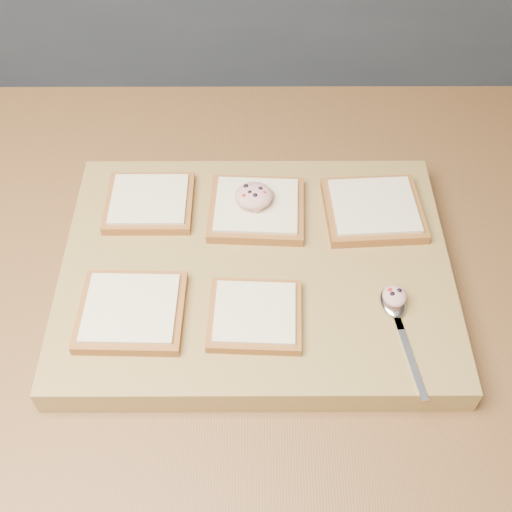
{
  "coord_description": "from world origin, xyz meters",
  "views": [
    {
      "loc": [
        0.11,
        -0.54,
        1.59
      ],
      "look_at": [
        0.11,
        -0.03,
        0.95
      ],
      "focal_mm": 45.0,
      "sensor_mm": 36.0,
      "label": 1
    }
  ],
  "objects_px": {
    "spoon": "(395,310)",
    "cutting_board": "(256,271)",
    "bread_far_center": "(257,209)",
    "tuna_salad_dollop": "(254,196)"
  },
  "relations": [
    {
      "from": "spoon",
      "to": "cutting_board",
      "type": "bearing_deg",
      "value": 154.8
    },
    {
      "from": "bread_far_center",
      "to": "tuna_salad_dollop",
      "type": "height_order",
      "value": "tuna_salad_dollop"
    },
    {
      "from": "cutting_board",
      "to": "tuna_salad_dollop",
      "type": "height_order",
      "value": "tuna_salad_dollop"
    },
    {
      "from": "tuna_salad_dollop",
      "to": "spoon",
      "type": "distance_m",
      "value": 0.24
    },
    {
      "from": "bread_far_center",
      "to": "spoon",
      "type": "bearing_deg",
      "value": -44.61
    },
    {
      "from": "bread_far_center",
      "to": "spoon",
      "type": "xyz_separation_m",
      "value": [
        0.17,
        -0.16,
        -0.0
      ]
    },
    {
      "from": "bread_far_center",
      "to": "cutting_board",
      "type": "bearing_deg",
      "value": -90.65
    },
    {
      "from": "cutting_board",
      "to": "bread_far_center",
      "type": "bearing_deg",
      "value": 89.35
    },
    {
      "from": "bread_far_center",
      "to": "tuna_salad_dollop",
      "type": "distance_m",
      "value": 0.02
    },
    {
      "from": "cutting_board",
      "to": "tuna_salad_dollop",
      "type": "relative_size",
      "value": 9.74
    }
  ]
}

